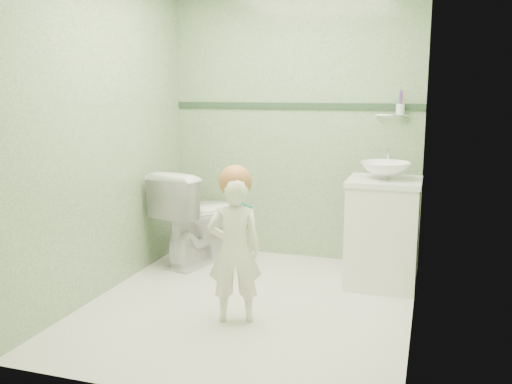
% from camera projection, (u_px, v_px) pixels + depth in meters
% --- Properties ---
extents(ground, '(2.50, 2.50, 0.00)m').
position_uv_depth(ground, '(250.00, 305.00, 3.90)').
color(ground, white).
rests_on(ground, ground).
extents(room_shell, '(2.50, 2.54, 2.40)m').
position_uv_depth(room_shell, '(249.00, 134.00, 3.68)').
color(room_shell, gray).
rests_on(room_shell, ground).
extents(trim_stripe, '(2.20, 0.02, 0.05)m').
position_uv_depth(trim_stripe, '(294.00, 106.00, 4.81)').
color(trim_stripe, '#2B432E').
rests_on(trim_stripe, room_shell).
extents(vanity, '(0.52, 0.50, 0.80)m').
position_uv_depth(vanity, '(383.00, 234.00, 4.23)').
color(vanity, white).
rests_on(vanity, ground).
extents(counter, '(0.54, 0.52, 0.04)m').
position_uv_depth(counter, '(385.00, 182.00, 4.16)').
color(counter, white).
rests_on(counter, vanity).
extents(basin, '(0.37, 0.37, 0.13)m').
position_uv_depth(basin, '(385.00, 170.00, 4.14)').
color(basin, white).
rests_on(basin, counter).
extents(faucet, '(0.03, 0.13, 0.18)m').
position_uv_depth(faucet, '(388.00, 157.00, 4.30)').
color(faucet, silver).
rests_on(faucet, counter).
extents(cup_holder, '(0.26, 0.07, 0.21)m').
position_uv_depth(cup_holder, '(399.00, 109.00, 4.50)').
color(cup_holder, silver).
rests_on(cup_holder, room_shell).
extents(toilet, '(0.64, 0.89, 0.82)m').
position_uv_depth(toilet, '(197.00, 216.00, 4.80)').
color(toilet, white).
rests_on(toilet, ground).
extents(toddler, '(0.41, 0.34, 0.95)m').
position_uv_depth(toddler, '(235.00, 250.00, 3.56)').
color(toddler, white).
rests_on(toddler, ground).
extents(hair_cap, '(0.21, 0.21, 0.21)m').
position_uv_depth(hair_cap, '(235.00, 182.00, 3.50)').
color(hair_cap, '#AF6B38').
rests_on(hair_cap, toddler).
extents(teal_toothbrush, '(0.10, 0.14, 0.08)m').
position_uv_depth(teal_toothbrush, '(246.00, 205.00, 3.38)').
color(teal_toothbrush, '#089778').
rests_on(teal_toothbrush, toddler).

